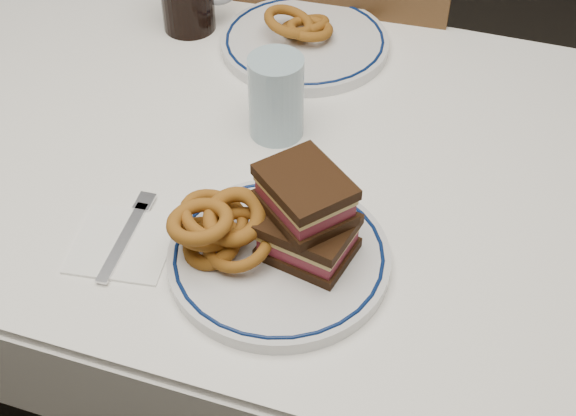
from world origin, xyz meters
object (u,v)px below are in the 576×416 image
(reuben_sandwich, at_px, (306,216))
(far_plate, at_px, (305,42))
(chair_far, at_px, (343,89))
(main_plate, at_px, (279,258))

(reuben_sandwich, relative_size, far_plate, 0.49)
(far_plate, bearing_deg, chair_far, 86.81)
(main_plate, distance_m, reuben_sandwich, 0.08)
(main_plate, distance_m, far_plate, 0.51)
(reuben_sandwich, bearing_deg, main_plate, -144.68)
(far_plate, bearing_deg, main_plate, -76.40)
(reuben_sandwich, xyz_separation_m, far_plate, (-0.15, 0.48, -0.07))
(main_plate, bearing_deg, far_plate, 103.60)
(chair_far, bearing_deg, main_plate, -81.94)
(chair_far, bearing_deg, far_plate, -93.19)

